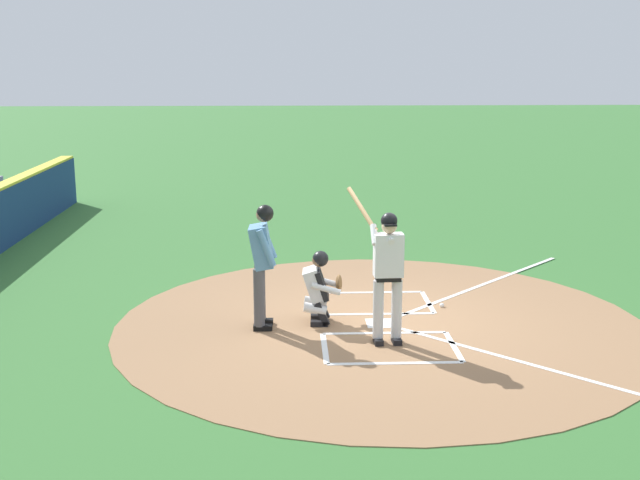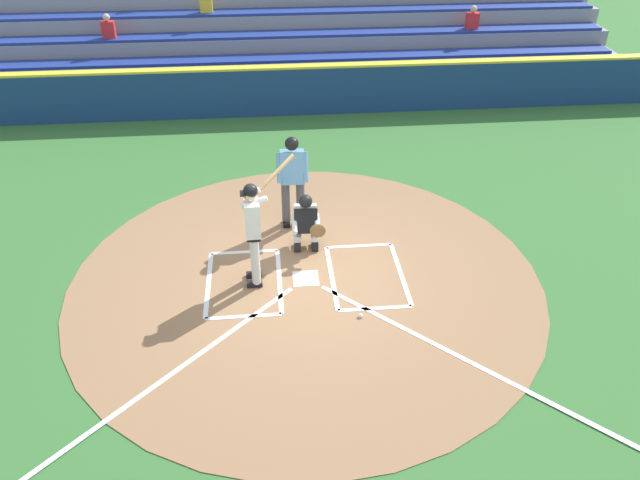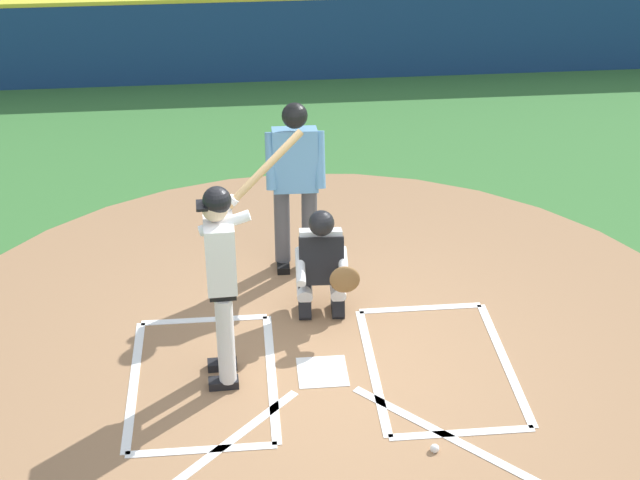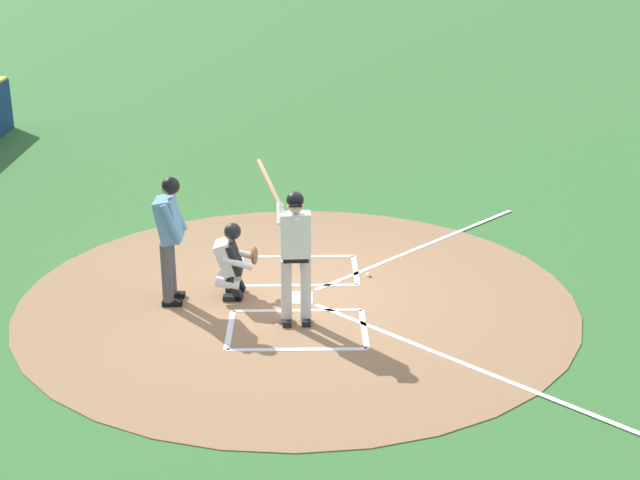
{
  "view_description": "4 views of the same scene",
  "coord_description": "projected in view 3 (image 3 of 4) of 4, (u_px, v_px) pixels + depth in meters",
  "views": [
    {
      "loc": [
        11.54,
        -1.4,
        3.9
      ],
      "look_at": [
        -0.54,
        -0.9,
        1.19
      ],
      "focal_mm": 45.13,
      "sensor_mm": 36.0,
      "label": 1
    },
    {
      "loc": [
        0.54,
        8.41,
        6.38
      ],
      "look_at": [
        -0.21,
        0.38,
        1.04
      ],
      "focal_mm": 34.61,
      "sensor_mm": 36.0,
      "label": 2
    },
    {
      "loc": [
        0.64,
        6.55,
        5.18
      ],
      "look_at": [
        -0.05,
        -0.7,
        0.96
      ],
      "focal_mm": 52.65,
      "sensor_mm": 36.0,
      "label": 3
    },
    {
      "loc": [
        12.13,
        0.11,
        5.35
      ],
      "look_at": [
        -0.04,
        0.33,
        0.88
      ],
      "focal_mm": 51.33,
      "sensor_mm": 36.0,
      "label": 4
    }
  ],
  "objects": [
    {
      "name": "ground_plane",
      "position": [
        322.0,
        373.0,
        8.29
      ],
      "size": [
        120.0,
        120.0,
        0.0
      ],
      "primitive_type": "plane",
      "color": "#387033"
    },
    {
      "name": "plate_umpire",
      "position": [
        295.0,
        176.0,
        9.28
      ],
      "size": [
        0.59,
        0.42,
        1.86
      ],
      "color": "#4C4C51",
      "rests_on": "ground"
    },
    {
      "name": "catcher",
      "position": [
        323.0,
        261.0,
        8.8
      ],
      "size": [
        0.59,
        0.62,
        1.13
      ],
      "color": "black",
      "rests_on": "ground"
    },
    {
      "name": "baseball",
      "position": [
        435.0,
        448.0,
        7.41
      ],
      "size": [
        0.07,
        0.07,
        0.07
      ],
      "primitive_type": "sphere",
      "color": "white",
      "rests_on": "ground"
    },
    {
      "name": "dirt_circle",
      "position": [
        322.0,
        373.0,
        8.29
      ],
      "size": [
        8.0,
        8.0,
        0.01
      ],
      "primitive_type": "cylinder",
      "color": "#99704C",
      "rests_on": "ground"
    },
    {
      "name": "home_plate_and_chalk",
      "position": [
        333.0,
        440.0,
        7.53
      ],
      "size": [
        7.93,
        4.91,
        0.01
      ],
      "color": "white",
      "rests_on": "dirt_circle"
    },
    {
      "name": "batter",
      "position": [
        222.0,
        271.0,
        7.7
      ],
      "size": [
        0.91,
        0.74,
        2.13
      ],
      "color": "silver",
      "rests_on": "ground"
    },
    {
      "name": "backstop_wall",
      "position": [
        275.0,
        37.0,
        14.43
      ],
      "size": [
        22.0,
        0.36,
        1.31
      ],
      "color": "navy",
      "rests_on": "ground"
    }
  ]
}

